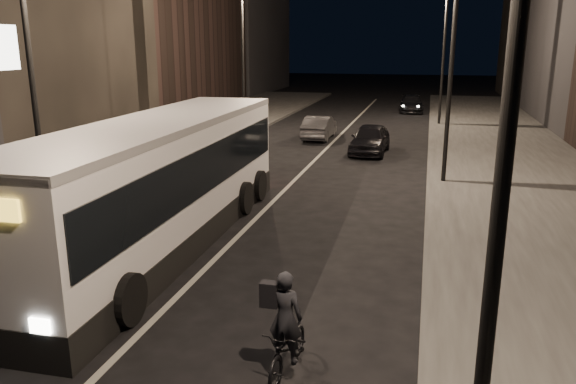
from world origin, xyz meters
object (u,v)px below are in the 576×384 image
Objects in this scene: streetlight_left_far at (247,40)px; cyclist_on_bicycle at (287,339)px; city_bus at (160,178)px; car_near at (370,139)px; car_far at (412,104)px; streetlight_right_mid at (446,38)px; streetlight_right_far at (440,40)px; car_mid at (319,127)px; streetlight_right_near at (486,20)px; streetlight_left_near at (36,36)px.

streetlight_left_far is 25.42m from cyclist_on_bicycle.
car_near is at bearing 73.20° from city_bus.
cyclist_on_bicycle reaches higher than car_far.
streetlight_right_mid is 1.00× the size of streetlight_right_far.
streetlight_right_far is (0.00, 16.00, 0.00)m from streetlight_right_mid.
streetlight_left_far is at bearing -127.02° from car_far.
car_mid is at bearing -10.44° from streetlight_left_far.
car_near is at bearing -29.96° from streetlight_left_far.
streetlight_right_near is 1.00× the size of streetlight_left_near.
cyclist_on_bicycle is (-2.39, 2.44, -4.75)m from streetlight_right_near.
city_bus is at bearing -102.94° from car_far.
streetlight_right_mid is at bearing -59.33° from car_near.
city_bus is at bearing 133.07° from streetlight_right_near.
city_bus is (-7.07, -24.43, -3.57)m from streetlight_right_far.
city_bus is 6.71× the size of cyclist_on_bicycle.
streetlight_right_near is at bearing -47.91° from city_bus.
car_mid is at bearing 75.65° from streetlight_left_near.
streetlight_right_far is 1.90× the size of car_far.
streetlight_right_far reaches higher than cyclist_on_bicycle.
car_near is at bearing -106.59° from streetlight_right_far.
streetlight_right_far is at bearing -80.33° from car_far.
city_bus is 17.68m from car_mid.
streetlight_right_mid is 1.90× the size of car_far.
streetlight_right_near is 2.07× the size of car_mid.
streetlight_right_far is at bearing 72.87° from city_bus.
car_mid is (-3.18, 3.56, -0.05)m from car_near.
streetlight_right_near is 1.00× the size of streetlight_left_far.
streetlight_left_near is 33.03m from car_far.
streetlight_right_mid is 1.98× the size of car_near.
streetlight_left_near is 2.07× the size of car_mid.
streetlight_left_far is 4.43× the size of cyclist_on_bicycle.
cyclist_on_bicycle is at bearing -33.88° from streetlight_left_near.
streetlight_right_mid reaches higher than car_near.
cyclist_on_bicycle is (8.28, -5.56, -4.75)m from streetlight_left_near.
car_far is (4.53, 14.26, -0.03)m from car_mid.
streetlight_right_near is 1.00× the size of streetlight_right_far.
car_far is at bearing 103.09° from streetlight_right_far.
car_far is (-1.73, 23.45, -4.74)m from streetlight_right_mid.
streetlight_right_near is 26.38m from car_mid.
streetlight_left_near is (-10.66, -8.00, 0.00)m from streetlight_right_mid.
streetlight_right_mid reaches higher than cyclist_on_bicycle.
car_near is (-0.70, 19.19, 0.09)m from cyclist_on_bicycle.
streetlight_right_far is 1.00× the size of streetlight_left_far.
streetlight_right_far is 12.24m from streetlight_left_far.
city_bus is at bearing 138.56° from cyclist_on_bicycle.
streetlight_left_far is 2.07× the size of car_mid.
streetlight_right_mid is at bearing 49.03° from city_bus.
cyclist_on_bicycle is at bearing -70.64° from streetlight_left_far.
streetlight_right_far is 0.66× the size of city_bus.
streetlight_right_near is at bearing -90.00° from streetlight_right_mid.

